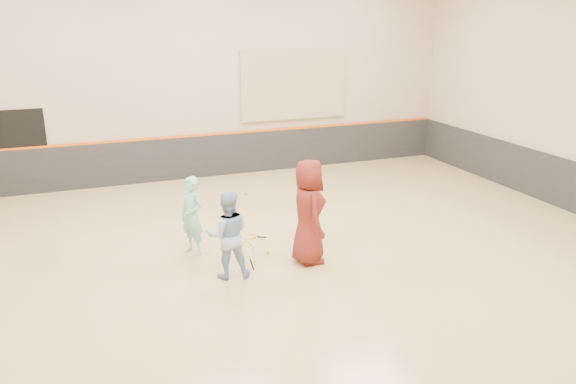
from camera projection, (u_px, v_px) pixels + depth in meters
name	position (u px, v px, depth m)	size (l,w,h in m)	color
room	(270.00, 218.00, 10.46)	(15.04, 12.04, 6.22)	tan
wainscot_back	(201.00, 157.00, 15.84)	(14.90, 0.04, 1.20)	#232326
wainscot_right	(573.00, 187.00, 13.05)	(0.04, 11.90, 1.20)	#232326
accent_stripe	(200.00, 135.00, 15.64)	(14.90, 0.03, 0.06)	#D85914
acoustic_panel	(294.00, 85.00, 16.20)	(3.20, 0.08, 2.00)	tan
doorway	(25.00, 153.00, 14.17)	(1.10, 0.05, 2.20)	black
girl	(192.00, 216.00, 10.71)	(0.56, 0.37, 1.54)	#7FDDCD
instructor	(228.00, 235.00, 9.74)	(0.77, 0.60, 1.58)	#8AA7D5
young_man	(308.00, 212.00, 10.29)	(0.96, 0.63, 1.97)	maroon
held_racket	(247.00, 249.00, 9.77)	(0.36, 0.36, 0.56)	#8EB828
spare_racket	(249.00, 235.00, 11.71)	(0.66, 0.66, 0.10)	gold
ball_under_racket	(268.00, 252.00, 10.90)	(0.07, 0.07, 0.07)	#CFE936
ball_in_hand	(322.00, 198.00, 10.12)	(0.07, 0.07, 0.07)	yellow
ball_beside_spare	(245.00, 193.00, 14.48)	(0.07, 0.07, 0.07)	#D0D631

